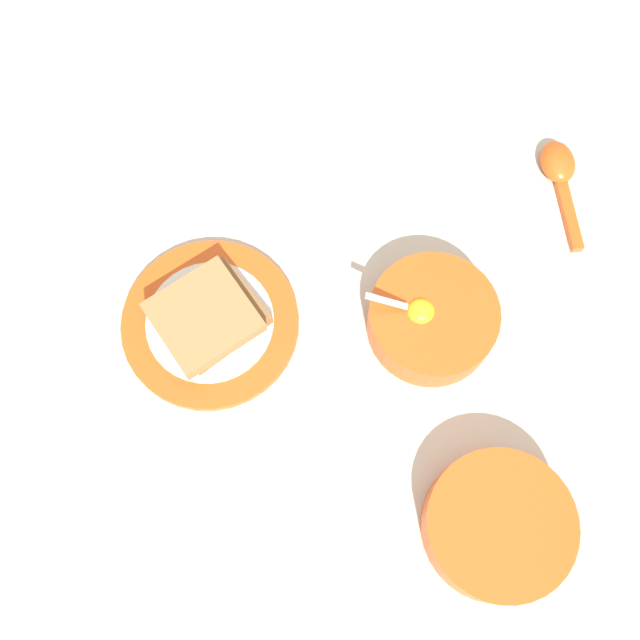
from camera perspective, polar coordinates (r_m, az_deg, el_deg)
The scene contains 6 objects.
ground_plane at distance 0.95m, azimuth 6.89°, elevation 3.78°, with size 3.00×3.00×0.00m, color beige.
egg_bowl at distance 0.90m, azimuth 8.53°, elevation 0.08°, with size 0.15×0.15×0.08m.
toast_plate at distance 0.92m, azimuth -8.35°, elevation -0.22°, with size 0.22×0.22×0.01m.
toast_sandwich at distance 0.90m, azimuth -8.57°, elevation 0.31°, with size 0.14×0.15×0.04m.
soup_spoon at distance 1.04m, azimuth 17.80°, elevation 10.70°, with size 0.11×0.14×0.03m.
congee_bowl at distance 0.86m, azimuth 13.42°, elevation -14.98°, with size 0.16×0.16×0.06m.
Camera 1 is at (0.08, -0.37, 0.87)m, focal length 42.00 mm.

